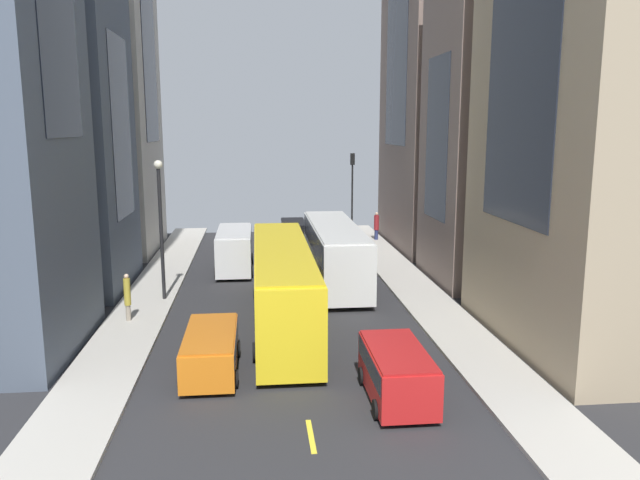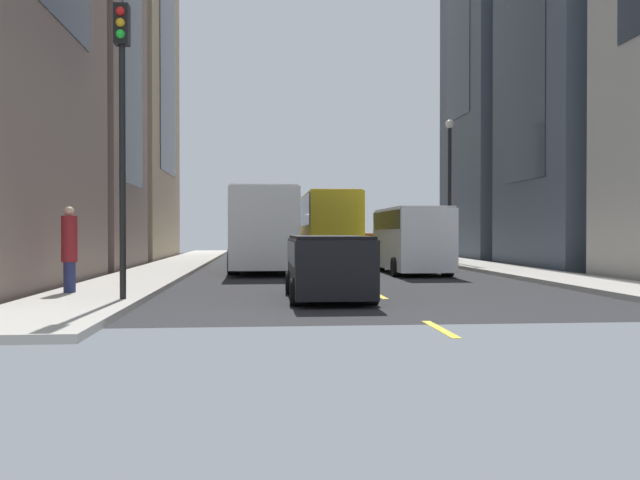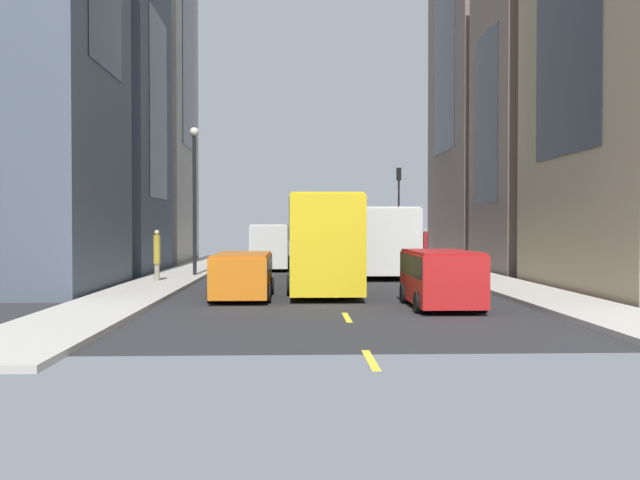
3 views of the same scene
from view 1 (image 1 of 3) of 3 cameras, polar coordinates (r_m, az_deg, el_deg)
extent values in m
plane|color=#28282B|center=(32.85, -3.17, -5.21)|extent=(40.85, 40.85, 0.00)
cube|color=#B2ADA3|center=(33.89, 8.91, -4.70)|extent=(2.69, 44.00, 0.15)
cube|color=#B2ADA3|center=(33.28, -15.49, -5.25)|extent=(2.69, 44.00, 0.15)
cube|color=yellow|center=(53.36, -4.28, 0.89)|extent=(0.16, 2.00, 0.01)
cube|color=yellow|center=(47.45, -4.06, -0.31)|extent=(0.16, 2.00, 0.01)
cube|color=yellow|center=(41.58, -3.78, -1.85)|extent=(0.16, 2.00, 0.01)
cube|color=yellow|center=(35.75, -3.41, -3.91)|extent=(0.16, 2.00, 0.01)
cube|color=yellow|center=(29.98, -2.89, -6.75)|extent=(0.16, 2.00, 0.01)
cube|color=yellow|center=(24.32, -2.11, -10.93)|extent=(0.16, 2.00, 0.01)
cube|color=yellow|center=(18.88, -0.83, -17.58)|extent=(0.16, 2.00, 0.01)
cube|color=#7A665B|center=(47.24, 11.44, 19.74)|extent=(6.83, 11.54, 33.26)
cube|color=#1E232D|center=(47.24, 11.44, 19.74)|extent=(6.90, 6.35, 18.29)
cube|color=#7A665B|center=(36.54, 15.41, 8.99)|extent=(6.19, 7.43, 16.32)
cube|color=#1E232D|center=(36.54, 15.41, 8.99)|extent=(6.25, 4.09, 8.98)
cube|color=tan|center=(27.76, 27.38, 14.49)|extent=(9.52, 11.23, 22.74)
cube|color=#1E232D|center=(27.76, 27.38, 14.49)|extent=(9.61, 6.18, 12.51)
cube|color=#4C5666|center=(36.44, -23.41, 9.45)|extent=(7.15, 8.22, 17.52)
cube|color=#1E232D|center=(36.44, -23.41, 9.45)|extent=(7.22, 4.52, 9.64)
cube|color=silver|center=(35.27, 1.36, -1.14)|extent=(2.55, 11.87, 3.00)
cube|color=black|center=(35.10, 1.37, 0.22)|extent=(2.60, 10.92, 1.20)
cube|color=beige|center=(34.99, 1.37, 1.33)|extent=(2.45, 11.40, 0.08)
cylinder|color=black|center=(32.20, 4.26, -4.63)|extent=(0.46, 1.00, 1.00)
cylinder|color=black|center=(31.87, 0.09, -4.76)|extent=(0.46, 1.00, 1.00)
cylinder|color=black|center=(39.25, 2.38, -1.85)|extent=(0.46, 1.00, 1.00)
cylinder|color=black|center=(38.99, -1.04, -1.92)|extent=(0.46, 1.00, 1.00)
cube|color=yellow|center=(27.88, -3.47, -4.12)|extent=(2.45, 14.19, 3.30)
cube|color=black|center=(27.68, -3.49, -2.41)|extent=(2.50, 13.05, 1.48)
cube|color=gold|center=(27.51, -3.51, -0.72)|extent=(2.35, 13.62, 0.08)
cylinder|color=black|center=(24.22, -0.27, -10.07)|extent=(0.44, 0.76, 0.76)
cylinder|color=black|center=(24.11, -5.69, -10.22)|extent=(0.44, 0.76, 0.76)
cylinder|color=black|center=(32.57, -1.80, -4.65)|extent=(0.44, 0.76, 0.76)
cylinder|color=black|center=(32.49, -5.78, -4.74)|extent=(0.44, 0.76, 0.76)
cube|color=white|center=(38.54, -7.88, -0.88)|extent=(2.05, 5.91, 2.30)
cube|color=black|center=(38.40, -7.91, 0.22)|extent=(2.09, 5.44, 0.69)
cube|color=silver|center=(38.32, -7.92, 0.86)|extent=(1.97, 5.68, 0.08)
cylinder|color=black|center=(36.93, -6.47, -2.92)|extent=(0.37, 0.72, 0.72)
cylinder|color=black|center=(37.00, -9.39, -2.97)|extent=(0.37, 0.72, 0.72)
cylinder|color=black|center=(40.51, -6.43, -1.72)|extent=(0.37, 0.72, 0.72)
cylinder|color=black|center=(40.57, -9.09, -1.76)|extent=(0.37, 0.72, 0.72)
cube|color=red|center=(20.87, 7.08, -12.06)|extent=(1.86, 4.20, 1.49)
cube|color=black|center=(20.73, 7.11, -11.08)|extent=(1.89, 3.86, 0.62)
cube|color=#A91A1A|center=(20.58, 7.13, -10.04)|extent=(1.78, 4.03, 0.08)
cylinder|color=black|center=(20.17, 10.34, -14.86)|extent=(0.33, 0.62, 0.62)
cylinder|color=black|center=(19.79, 5.41, -15.25)|extent=(0.33, 0.62, 0.62)
cylinder|color=black|center=(22.46, 8.46, -12.08)|extent=(0.33, 0.62, 0.62)
cylinder|color=black|center=(22.12, 4.07, -12.36)|extent=(0.33, 0.62, 0.62)
cube|color=orange|center=(23.21, -10.01, -10.01)|extent=(1.84, 4.65, 1.30)
cube|color=black|center=(23.10, -10.04, -9.25)|extent=(1.88, 4.28, 0.55)
cube|color=#BE6115|center=(22.98, -10.07, -8.40)|extent=(1.77, 4.46, 0.08)
cylinder|color=black|center=(22.02, -7.98, -12.55)|extent=(0.33, 0.62, 0.62)
cylinder|color=black|center=(22.15, -12.47, -12.55)|extent=(0.33, 0.62, 0.62)
cylinder|color=black|center=(24.69, -7.75, -9.93)|extent=(0.33, 0.62, 0.62)
cylinder|color=black|center=(24.81, -11.72, -9.96)|extent=(0.33, 0.62, 0.62)
cube|color=black|center=(48.20, -2.43, 0.86)|extent=(1.80, 4.44, 1.31)
cube|color=black|center=(48.15, -2.43, 1.25)|extent=(1.83, 4.08, 0.55)
cube|color=black|center=(48.09, -2.44, 1.68)|extent=(1.72, 4.26, 0.08)
cylinder|color=black|center=(47.00, -1.32, -0.02)|extent=(0.32, 0.62, 0.62)
cylinder|color=black|center=(46.89, -3.33, -0.05)|extent=(0.32, 0.62, 0.62)
cylinder|color=black|center=(49.69, -1.57, 0.56)|extent=(0.32, 0.62, 0.62)
cylinder|color=black|center=(49.60, -3.48, 0.53)|extent=(0.32, 0.62, 0.62)
cylinder|color=navy|center=(48.31, 5.20, 0.50)|extent=(0.29, 0.29, 0.76)
cylinder|color=maroon|center=(48.15, 5.22, 1.61)|extent=(0.39, 0.39, 1.14)
sphere|color=beige|center=(48.05, 5.23, 2.42)|extent=(0.23, 0.23, 0.23)
cylinder|color=gray|center=(29.67, -17.21, -6.39)|extent=(0.22, 0.22, 0.72)
cylinder|color=gold|center=(29.41, -17.31, -4.57)|extent=(0.30, 0.30, 1.23)
sphere|color=beige|center=(29.24, -17.39, -3.20)|extent=(0.21, 0.21, 0.21)
cylinder|color=black|center=(49.35, 2.97, 3.63)|extent=(0.14, 0.14, 5.68)
cube|color=black|center=(49.07, 3.01, 7.44)|extent=(0.32, 0.32, 0.90)
sphere|color=red|center=(49.23, 2.98, 7.75)|extent=(0.20, 0.20, 0.20)
sphere|color=orange|center=(49.24, 2.97, 7.46)|extent=(0.20, 0.20, 0.20)
sphere|color=green|center=(49.26, 2.97, 7.16)|extent=(0.20, 0.20, 0.20)
cylinder|color=black|center=(32.14, -14.37, 0.47)|extent=(0.18, 0.18, 6.65)
sphere|color=silver|center=(31.74, -14.66, 6.72)|extent=(0.44, 0.44, 0.44)
camera|label=2|loc=(64.22, -1.91, 4.04)|focal=37.42mm
camera|label=3|loc=(6.78, 162.77, -81.30)|focal=39.13mm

